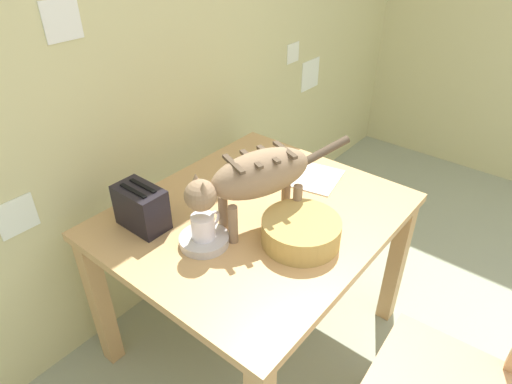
{
  "coord_description": "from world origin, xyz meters",
  "views": [
    {
      "loc": [
        -1.17,
        0.6,
        1.81
      ],
      "look_at": [
        -0.03,
        1.52,
        0.85
      ],
      "focal_mm": 31.01,
      "sensor_mm": 36.0,
      "label": 1
    }
  ],
  "objects_px": {
    "dining_table": "(256,230)",
    "coffee_mug": "(204,226)",
    "cat": "(255,177)",
    "book_stack": "(256,165)",
    "toaster": "(141,207)",
    "wicker_basket": "(301,231)",
    "saucer_bowl": "(204,240)",
    "magazine": "(312,177)"
  },
  "relations": [
    {
      "from": "saucer_bowl",
      "to": "coffee_mug",
      "type": "xyz_separation_m",
      "value": [
        0.0,
        0.0,
        0.06
      ]
    },
    {
      "from": "magazine",
      "to": "coffee_mug",
      "type": "bearing_deg",
      "value": 163.43
    },
    {
      "from": "coffee_mug",
      "to": "dining_table",
      "type": "bearing_deg",
      "value": -5.24
    },
    {
      "from": "book_stack",
      "to": "dining_table",
      "type": "bearing_deg",
      "value": -140.9
    },
    {
      "from": "coffee_mug",
      "to": "magazine",
      "type": "bearing_deg",
      "value": -4.69
    },
    {
      "from": "dining_table",
      "to": "magazine",
      "type": "distance_m",
      "value": 0.39
    },
    {
      "from": "cat",
      "to": "toaster",
      "type": "relative_size",
      "value": 3.3
    },
    {
      "from": "coffee_mug",
      "to": "toaster",
      "type": "bearing_deg",
      "value": 105.68
    },
    {
      "from": "cat",
      "to": "book_stack",
      "type": "relative_size",
      "value": 3.23
    },
    {
      "from": "magazine",
      "to": "book_stack",
      "type": "xyz_separation_m",
      "value": [
        -0.1,
        0.25,
        0.02
      ]
    },
    {
      "from": "coffee_mug",
      "to": "magazine",
      "type": "distance_m",
      "value": 0.65
    },
    {
      "from": "magazine",
      "to": "dining_table",
      "type": "bearing_deg",
      "value": 163.83
    },
    {
      "from": "cat",
      "to": "book_stack",
      "type": "distance_m",
      "value": 0.48
    },
    {
      "from": "coffee_mug",
      "to": "book_stack",
      "type": "relative_size",
      "value": 0.64
    },
    {
      "from": "coffee_mug",
      "to": "book_stack",
      "type": "distance_m",
      "value": 0.58
    },
    {
      "from": "saucer_bowl",
      "to": "toaster",
      "type": "relative_size",
      "value": 0.92
    },
    {
      "from": "cat",
      "to": "toaster",
      "type": "distance_m",
      "value": 0.46
    },
    {
      "from": "wicker_basket",
      "to": "coffee_mug",
      "type": "bearing_deg",
      "value": 130.64
    },
    {
      "from": "magazine",
      "to": "wicker_basket",
      "type": "height_order",
      "value": "wicker_basket"
    },
    {
      "from": "magazine",
      "to": "toaster",
      "type": "bearing_deg",
      "value": 144.47
    },
    {
      "from": "book_stack",
      "to": "wicker_basket",
      "type": "distance_m",
      "value": 0.56
    },
    {
      "from": "saucer_bowl",
      "to": "wicker_basket",
      "type": "xyz_separation_m",
      "value": [
        0.23,
        -0.27,
        0.03
      ]
    },
    {
      "from": "wicker_basket",
      "to": "book_stack",
      "type": "bearing_deg",
      "value": 56.34
    },
    {
      "from": "magazine",
      "to": "saucer_bowl",
      "type": "bearing_deg",
      "value": 163.46
    },
    {
      "from": "coffee_mug",
      "to": "wicker_basket",
      "type": "xyz_separation_m",
      "value": [
        0.23,
        -0.27,
        -0.03
      ]
    },
    {
      "from": "book_stack",
      "to": "toaster",
      "type": "xyz_separation_m",
      "value": [
        -0.61,
        0.07,
        0.06
      ]
    },
    {
      "from": "dining_table",
      "to": "book_stack",
      "type": "relative_size",
      "value": 5.63
    },
    {
      "from": "saucer_bowl",
      "to": "magazine",
      "type": "height_order",
      "value": "saucer_bowl"
    },
    {
      "from": "toaster",
      "to": "dining_table",
      "type": "bearing_deg",
      "value": -39.85
    },
    {
      "from": "dining_table",
      "to": "coffee_mug",
      "type": "distance_m",
      "value": 0.32
    },
    {
      "from": "dining_table",
      "to": "book_stack",
      "type": "height_order",
      "value": "book_stack"
    },
    {
      "from": "cat",
      "to": "book_stack",
      "type": "height_order",
      "value": "cat"
    },
    {
      "from": "toaster",
      "to": "wicker_basket",
      "type": "bearing_deg",
      "value": -60.15
    },
    {
      "from": "cat",
      "to": "book_stack",
      "type": "xyz_separation_m",
      "value": [
        0.34,
        0.27,
        -0.2
      ]
    },
    {
      "from": "dining_table",
      "to": "magazine",
      "type": "bearing_deg",
      "value": -4.29
    },
    {
      "from": "dining_table",
      "to": "saucer_bowl",
      "type": "distance_m",
      "value": 0.29
    },
    {
      "from": "coffee_mug",
      "to": "wicker_basket",
      "type": "height_order",
      "value": "coffee_mug"
    },
    {
      "from": "coffee_mug",
      "to": "wicker_basket",
      "type": "bearing_deg",
      "value": -49.36
    },
    {
      "from": "saucer_bowl",
      "to": "wicker_basket",
      "type": "bearing_deg",
      "value": -48.91
    },
    {
      "from": "cat",
      "to": "toaster",
      "type": "height_order",
      "value": "cat"
    },
    {
      "from": "saucer_bowl",
      "to": "toaster",
      "type": "height_order",
      "value": "toaster"
    },
    {
      "from": "book_stack",
      "to": "toaster",
      "type": "bearing_deg",
      "value": 173.95
    }
  ]
}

